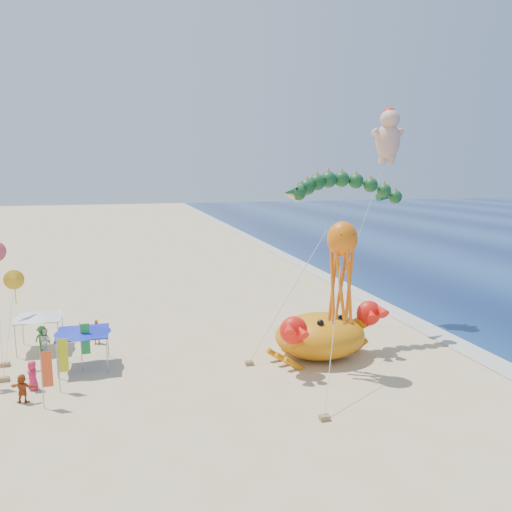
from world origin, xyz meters
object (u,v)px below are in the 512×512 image
at_px(dragon_kite, 344,192).
at_px(canopy_white, 39,315).
at_px(crab_inflatable, 321,334).
at_px(canopy_blue, 83,330).
at_px(octopus_kite, 342,265).
at_px(cherub_kite, 388,135).

relative_size(dragon_kite, canopy_white, 3.97).
distance_m(crab_inflatable, canopy_white, 19.02).
height_order(canopy_blue, canopy_white, same).
bearing_deg(octopus_kite, canopy_white, 153.52).
height_order(cherub_kite, octopus_kite, cherub_kite).
distance_m(dragon_kite, octopus_kite, 7.06).
xyz_separation_m(crab_inflatable, octopus_kite, (0.12, -2.55, 5.06)).
bearing_deg(dragon_kite, cherub_kite, 36.78).
distance_m(canopy_blue, canopy_white, 5.18).
bearing_deg(crab_inflatable, octopus_kite, -87.31).
bearing_deg(octopus_kite, dragon_kite, 64.81).
relative_size(dragon_kite, canopy_blue, 3.73).
bearing_deg(cherub_kite, dragon_kite, -143.22).
bearing_deg(canopy_blue, octopus_kite, -17.87).
relative_size(crab_inflatable, octopus_kite, 0.88).
bearing_deg(canopy_blue, crab_inflatable, -8.68).
relative_size(dragon_kite, cherub_kite, 0.74).
bearing_deg(canopy_white, octopus_kite, -26.48).
xyz_separation_m(dragon_kite, cherub_kite, (5.63, 4.21, 4.18)).
xyz_separation_m(dragon_kite, octopus_kite, (-2.48, -5.27, -4.00)).
bearing_deg(crab_inflatable, dragon_kite, 46.31).
bearing_deg(canopy_white, crab_inflatable, -19.74).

